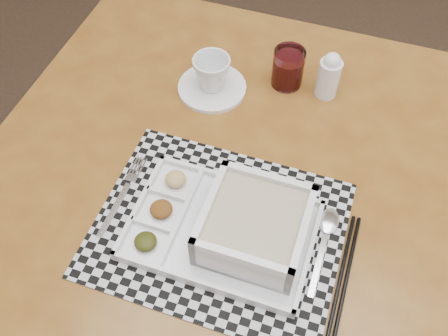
{
  "coord_description": "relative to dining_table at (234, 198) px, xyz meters",
  "views": [
    {
      "loc": [
        -0.44,
        -0.03,
        1.53
      ],
      "look_at": [
        -0.6,
        0.47,
        0.81
      ],
      "focal_mm": 40.0,
      "sensor_mm": 36.0,
      "label": 1
    }
  ],
  "objects": [
    {
      "name": "dining_table",
      "position": [
        0.0,
        0.0,
        0.0
      ],
      "size": [
        1.02,
        1.02,
        0.75
      ],
      "color": "#5D3211",
      "rests_on": "ground"
    },
    {
      "name": "placemat",
      "position": [
        0.01,
        -0.12,
        0.08
      ],
      "size": [
        0.44,
        0.35,
        0.0
      ],
      "primitive_type": "cube",
      "rotation": [
        0.0,
        0.0,
        -0.02
      ],
      "color": "#AAABB2",
      "rests_on": "dining_table"
    },
    {
      "name": "serving_tray",
      "position": [
        0.05,
        -0.12,
        0.11
      ],
      "size": [
        0.32,
        0.23,
        0.09
      ],
      "color": "silver",
      "rests_on": "placemat"
    },
    {
      "name": "fork",
      "position": [
        -0.19,
        -0.1,
        0.08
      ],
      "size": [
        0.02,
        0.19,
        0.0
      ],
      "color": "silver",
      "rests_on": "placemat"
    },
    {
      "name": "spoon",
      "position": [
        0.19,
        -0.06,
        0.08
      ],
      "size": [
        0.04,
        0.18,
        0.01
      ],
      "color": "silver",
      "rests_on": "placemat"
    },
    {
      "name": "chopsticks",
      "position": [
        0.23,
        -0.15,
        0.08
      ],
      "size": [
        0.02,
        0.24,
        0.01
      ],
      "color": "black",
      "rests_on": "placemat"
    },
    {
      "name": "saucer",
      "position": [
        -0.12,
        0.21,
        0.08
      ],
      "size": [
        0.15,
        0.15,
        0.01
      ],
      "primitive_type": "cylinder",
      "color": "silver",
      "rests_on": "dining_table"
    },
    {
      "name": "cup",
      "position": [
        -0.12,
        0.21,
        0.12
      ],
      "size": [
        0.1,
        0.1,
        0.08
      ],
      "primitive_type": "imported",
      "rotation": [
        0.0,
        0.0,
        0.23
      ],
      "color": "silver",
      "rests_on": "saucer"
    },
    {
      "name": "juice_glass",
      "position": [
        0.03,
        0.28,
        0.12
      ],
      "size": [
        0.07,
        0.07,
        0.09
      ],
      "color": "white",
      "rests_on": "dining_table"
    },
    {
      "name": "creamer_bottle",
      "position": [
        0.12,
        0.27,
        0.13
      ],
      "size": [
        0.05,
        0.05,
        0.11
      ],
      "color": "silver",
      "rests_on": "dining_table"
    }
  ]
}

